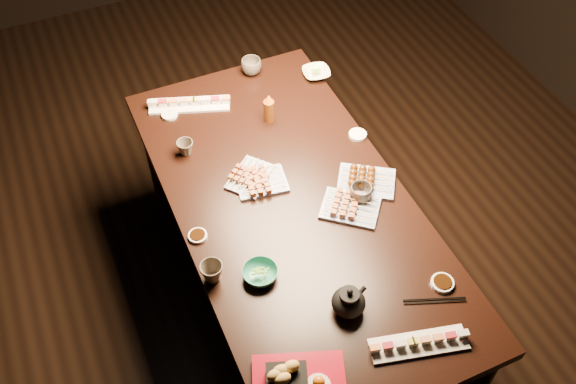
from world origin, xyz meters
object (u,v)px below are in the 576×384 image
(yakitori_plate_right, at_px, (351,205))
(edamame_bowl_green, at_px, (260,274))
(edamame_bowl_cream, at_px, (316,73))
(teacup_far_right, at_px, (251,66))
(sushi_platter_near, at_px, (419,342))
(tempura_tray, at_px, (300,383))
(teacup_near_left, at_px, (212,272))
(yakitori_plate_center, at_px, (261,180))
(dining_table, at_px, (293,258))
(yakitori_plate_left, at_px, (251,174))
(teacup_far_left, at_px, (185,148))
(teapot, at_px, (349,300))
(condiment_bottle, at_px, (269,108))
(teacup_mid_right, at_px, (361,193))
(sushi_platter_far, at_px, (189,102))

(yakitori_plate_right, xyz_separation_m, edamame_bowl_green, (-0.44, -0.15, -0.01))
(edamame_bowl_cream, distance_m, teacup_far_right, 0.31)
(sushi_platter_near, height_order, yakitori_plate_right, yakitori_plate_right)
(tempura_tray, distance_m, teacup_near_left, 0.52)
(yakitori_plate_center, bearing_deg, dining_table, -54.89)
(edamame_bowl_green, height_order, teacup_near_left, teacup_near_left)
(yakitori_plate_right, distance_m, teacup_far_right, 0.94)
(yakitori_plate_left, xyz_separation_m, teacup_near_left, (-0.31, -0.39, 0.01))
(dining_table, relative_size, sushi_platter_near, 5.39)
(dining_table, bearing_deg, teacup_far_right, 84.21)
(sushi_platter_near, xyz_separation_m, teacup_far_left, (-0.43, 1.17, 0.01))
(yakitori_plate_center, bearing_deg, tempura_tray, -95.74)
(teacup_far_left, distance_m, teacup_far_right, 0.60)
(sushi_platter_near, distance_m, yakitori_plate_right, 0.62)
(edamame_bowl_green, height_order, teacup_far_left, teacup_far_left)
(sushi_platter_near, xyz_separation_m, edamame_bowl_cream, (0.30, 1.41, -0.00))
(teacup_far_left, bearing_deg, yakitori_plate_right, -48.35)
(yakitori_plate_right, bearing_deg, edamame_bowl_cream, 113.02)
(teapot, bearing_deg, teacup_near_left, 125.64)
(yakitori_plate_left, bearing_deg, condiment_bottle, 14.66)
(condiment_bottle, bearing_deg, teacup_far_left, -173.54)
(tempura_tray, bearing_deg, teacup_mid_right, 69.01)
(dining_table, height_order, edamame_bowl_cream, edamame_bowl_cream)
(teacup_near_left, bearing_deg, yakitori_plate_center, 46.16)
(dining_table, relative_size, edamame_bowl_cream, 13.91)
(edamame_bowl_cream, xyz_separation_m, teacup_near_left, (-0.84, -0.88, 0.02))
(dining_table, height_order, sushi_platter_near, sushi_platter_near)
(teacup_far_left, bearing_deg, teacup_far_right, 40.21)
(dining_table, distance_m, tempura_tray, 0.88)
(yakitori_plate_center, bearing_deg, edamame_bowl_green, -104.17)
(edamame_bowl_cream, bearing_deg, teapot, -110.65)
(sushi_platter_far, bearing_deg, yakitori_plate_right, 134.49)
(condiment_bottle, bearing_deg, teacup_near_left, -126.72)
(dining_table, height_order, condiment_bottle, condiment_bottle)
(yakitori_plate_right, distance_m, teacup_mid_right, 0.07)
(sushi_platter_far, distance_m, tempura_tray, 1.44)
(tempura_tray, height_order, teapot, teapot)
(condiment_bottle, bearing_deg, teacup_far_right, 81.45)
(yakitori_plate_center, bearing_deg, sushi_platter_near, -67.95)
(sushi_platter_far, distance_m, teacup_near_left, 0.95)
(dining_table, xyz_separation_m, condiment_bottle, (0.10, 0.49, 0.45))
(tempura_tray, xyz_separation_m, teacup_near_left, (-0.11, 0.51, -0.02))
(edamame_bowl_cream, distance_m, teacup_mid_right, 0.78)
(teacup_mid_right, height_order, condiment_bottle, condiment_bottle)
(edamame_bowl_green, height_order, teacup_far_right, teacup_far_right)
(dining_table, bearing_deg, condiment_bottle, 82.84)
(edamame_bowl_cream, height_order, teacup_far_left, teacup_far_left)
(edamame_bowl_green, xyz_separation_m, teapot, (0.23, -0.25, 0.04))
(edamame_bowl_green, xyz_separation_m, condiment_bottle, (0.35, 0.75, 0.05))
(sushi_platter_far, bearing_deg, edamame_bowl_cream, -164.17)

